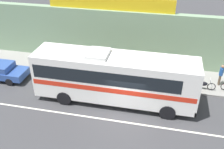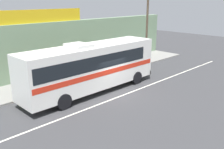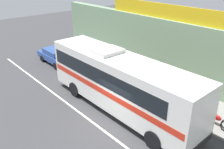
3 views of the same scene
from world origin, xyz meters
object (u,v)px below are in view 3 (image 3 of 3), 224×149
at_px(intercity_bus, 119,80).
at_px(pedestrian_near_shop, 149,69).
at_px(parked_car, 56,56).
at_px(motorcycle_blue, 215,118).

xyz_separation_m(intercity_bus, pedestrian_near_shop, (-1.23, 4.39, -0.90)).
xyz_separation_m(parked_car, motorcycle_blue, (14.69, 1.91, -0.17)).
relative_size(parked_car, motorcycle_blue, 2.27).
bearing_deg(motorcycle_blue, pedestrian_near_shop, 166.39).
height_order(motorcycle_blue, pedestrian_near_shop, pedestrian_near_shop).
bearing_deg(intercity_bus, parked_car, 174.24).
xyz_separation_m(parked_car, pedestrian_near_shop, (8.48, 3.41, 0.43)).
distance_m(parked_car, motorcycle_blue, 14.81).
relative_size(motorcycle_blue, pedestrian_near_shop, 1.12).
xyz_separation_m(intercity_bus, parked_car, (-9.71, 0.98, -1.33)).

